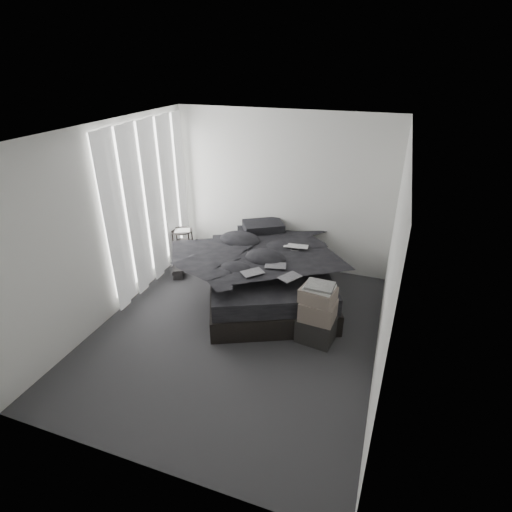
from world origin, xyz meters
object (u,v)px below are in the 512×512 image
(side_stand, at_px, (183,248))
(laptop, at_px, (296,243))
(box_lower, at_px, (316,329))
(bed, at_px, (267,286))

(side_stand, bearing_deg, laptop, -5.84)
(side_stand, bearing_deg, box_lower, -26.06)
(laptop, relative_size, box_lower, 0.80)
(box_lower, bearing_deg, side_stand, 153.94)
(bed, height_order, side_stand, side_stand)
(bed, height_order, box_lower, box_lower)
(side_stand, distance_m, box_lower, 2.89)
(bed, bearing_deg, side_stand, 141.07)
(bed, relative_size, box_lower, 4.98)
(laptop, xyz_separation_m, box_lower, (0.57, -1.06, -0.66))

